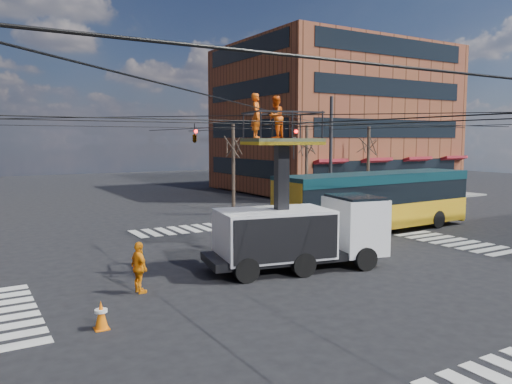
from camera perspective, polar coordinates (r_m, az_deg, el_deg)
The scene contains 13 objects.
ground at distance 19.48m, azimuth 3.31°, elevation -8.83°, with size 120.00×120.00×0.00m, color black.
sidewalk_ne at distance 48.58m, azimuth 9.96°, elevation 0.09°, with size 18.00×18.00×0.12m, color slate.
crosswalks at distance 19.48m, azimuth 3.31°, elevation -8.80°, with size 22.40×22.40×0.02m, color silver, non-canonical shape.
building_ne at distance 51.27m, azimuth 8.75°, elevation 8.19°, with size 20.06×16.06×14.00m.
overhead_network at distance 19.14m, azimuth 2.53°, elevation 3.91°, with size 24.24×24.24×8.00m.
tree_a at distance 33.00m, azimuth -2.62°, elevation 5.37°, with size 2.00×2.00×6.00m.
tree_b at distance 36.22m, azimuth 5.81°, elevation 5.40°, with size 2.00×2.00×6.00m.
tree_c at distance 40.08m, azimuth 12.75°, elevation 5.34°, with size 2.00×2.00×6.00m.
utility_truck at distance 19.31m, azimuth 5.12°, elevation -2.52°, with size 7.31×3.68×6.65m.
city_bus at distance 27.83m, azimuth 13.59°, elevation -0.89°, with size 12.45×3.17×3.20m.
traffic_cone at distance 14.13m, azimuth -17.28°, elevation -13.25°, with size 0.36×0.36×0.78m, color orange.
worker_ground at distance 16.82m, azimuth -13.21°, elevation -8.40°, with size 0.99×0.41×1.70m, color orange.
flagger at distance 24.32m, azimuth 5.66°, elevation -3.65°, with size 1.19×0.68×1.84m, color orange.
Camera 1 is at (-10.58, -15.58, 4.98)m, focal length 35.00 mm.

